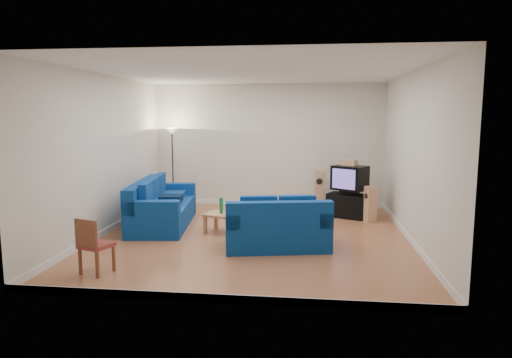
# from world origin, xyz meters

# --- Properties ---
(room) EXTENTS (6.01, 6.51, 3.21)m
(room) POSITION_xyz_m (0.00, 0.00, 1.54)
(room) COLOR brown
(room) RESTS_ON ground
(sofa_three_seat) EXTENTS (1.39, 2.64, 0.98)m
(sofa_three_seat) POSITION_xyz_m (-2.14, 0.70, 0.36)
(sofa_three_seat) COLOR navy
(sofa_three_seat) RESTS_ON ground
(sofa_loveseat) EXTENTS (2.01, 1.36, 0.92)m
(sofa_loveseat) POSITION_xyz_m (0.51, -0.73, 0.35)
(sofa_loveseat) COLOR navy
(sofa_loveseat) RESTS_ON ground
(coffee_table) EXTENTS (1.22, 0.85, 0.40)m
(coffee_table) POSITION_xyz_m (-0.46, 0.19, 0.35)
(coffee_table) COLOR tan
(coffee_table) RESTS_ON ground
(bottle) EXTENTS (0.09, 0.09, 0.32)m
(bottle) POSITION_xyz_m (-0.69, 0.25, 0.56)
(bottle) COLOR #197233
(bottle) RESTS_ON coffee_table
(tissue_box) EXTENTS (0.24, 0.13, 0.10)m
(tissue_box) POSITION_xyz_m (-0.46, 0.13, 0.45)
(tissue_box) COLOR green
(tissue_box) RESTS_ON coffee_table
(red_canister) EXTENTS (0.12, 0.12, 0.15)m
(red_canister) POSITION_xyz_m (-0.24, 0.26, 0.48)
(red_canister) COLOR red
(red_canister) RESTS_ON coffee_table
(remote) EXTENTS (0.16, 0.15, 0.02)m
(remote) POSITION_xyz_m (-0.12, 0.10, 0.41)
(remote) COLOR black
(remote) RESTS_ON coffee_table
(tv_stand) EXTENTS (1.04, 0.83, 0.56)m
(tv_stand) POSITION_xyz_m (1.99, 1.99, 0.28)
(tv_stand) COLOR black
(tv_stand) RESTS_ON ground
(av_receiver) EXTENTS (0.50, 0.43, 0.10)m
(av_receiver) POSITION_xyz_m (2.02, 1.97, 0.61)
(av_receiver) COLOR black
(av_receiver) RESTS_ON tv_stand
(television) EXTENTS (0.91, 0.86, 0.57)m
(television) POSITION_xyz_m (2.01, 1.94, 0.95)
(television) COLOR black
(television) RESTS_ON av_receiver
(centre_speaker) EXTENTS (0.40, 0.37, 0.14)m
(centre_speaker) POSITION_xyz_m (1.99, 2.00, 1.30)
(centre_speaker) COLOR tan
(centre_speaker) RESTS_ON television
(speaker_left) EXTENTS (0.26, 0.33, 1.04)m
(speaker_left) POSITION_xyz_m (1.34, 2.70, 0.52)
(speaker_left) COLOR tan
(speaker_left) RESTS_ON ground
(speaker_right) EXTENTS (0.30, 0.28, 0.81)m
(speaker_right) POSITION_xyz_m (2.45, 1.57, 0.41)
(speaker_right) COLOR tan
(speaker_right) RESTS_ON ground
(floor_lamp) EXTENTS (0.35, 0.35, 2.06)m
(floor_lamp) POSITION_xyz_m (-2.45, 2.70, 1.70)
(floor_lamp) COLOR black
(floor_lamp) RESTS_ON ground
(dining_chair) EXTENTS (0.53, 0.53, 0.87)m
(dining_chair) POSITION_xyz_m (-2.13, -2.42, 0.49)
(dining_chair) COLOR brown
(dining_chair) RESTS_ON ground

